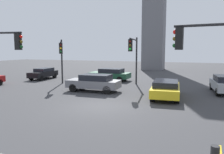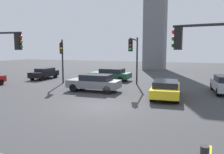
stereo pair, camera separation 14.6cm
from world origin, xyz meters
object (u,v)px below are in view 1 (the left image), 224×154
(car_3, at_px, (94,82))
(car_4, at_px, (110,74))
(traffic_light_3, at_px, (206,53))
(traffic_light_1, at_px, (134,51))
(car_6, at_px, (166,88))
(traffic_light_0, at_px, (61,53))
(car_7, at_px, (43,73))
(traffic_light_2, at_px, (0,52))

(car_3, height_order, car_4, car_3)
(traffic_light_3, bearing_deg, traffic_light_1, -52.93)
(car_3, height_order, car_6, car_3)
(traffic_light_1, height_order, traffic_light_3, traffic_light_3)
(car_6, bearing_deg, traffic_light_3, -162.98)
(traffic_light_3, xyz_separation_m, car_3, (-8.38, 6.54, -2.63))
(traffic_light_0, distance_m, traffic_light_3, 15.35)
(traffic_light_1, height_order, car_7, traffic_light_1)
(traffic_light_3, bearing_deg, car_7, -28.00)
(car_3, bearing_deg, traffic_light_3, 140.24)
(traffic_light_0, height_order, traffic_light_2, traffic_light_2)
(traffic_light_2, distance_m, car_7, 12.92)
(traffic_light_0, height_order, car_4, traffic_light_0)
(traffic_light_3, distance_m, car_3, 10.95)
(traffic_light_2, distance_m, car_4, 13.33)
(traffic_light_1, relative_size, car_3, 1.05)
(traffic_light_0, xyz_separation_m, car_7, (-4.66, 3.20, -2.45))
(car_6, bearing_deg, traffic_light_1, 40.25)
(traffic_light_1, bearing_deg, car_6, 37.46)
(traffic_light_1, bearing_deg, car_4, -141.82)
(traffic_light_0, distance_m, traffic_light_1, 7.10)
(traffic_light_2, height_order, car_3, traffic_light_2)
(traffic_light_0, relative_size, traffic_light_1, 0.96)
(traffic_light_1, relative_size, car_6, 1.00)
(car_4, bearing_deg, traffic_light_0, 55.26)
(traffic_light_2, xyz_separation_m, car_7, (-5.52, 11.37, -2.72))
(traffic_light_0, bearing_deg, car_4, 113.11)
(traffic_light_1, xyz_separation_m, car_4, (-3.70, 3.66, -2.66))
(traffic_light_3, xyz_separation_m, car_6, (-2.39, 6.07, -2.70))
(traffic_light_2, bearing_deg, car_7, 107.92)
(car_4, xyz_separation_m, car_7, (-7.98, -1.47, -0.05))
(car_3, height_order, car_7, car_3)
(traffic_light_1, distance_m, traffic_light_3, 11.10)
(traffic_light_1, xyz_separation_m, traffic_light_3, (5.76, -9.49, 0.01))
(traffic_light_1, bearing_deg, car_3, -48.79)
(car_4, height_order, car_7, car_4)
(traffic_light_1, distance_m, car_7, 12.19)
(traffic_light_2, bearing_deg, car_3, 52.38)
(car_3, bearing_deg, car_7, -31.33)
(traffic_light_1, xyz_separation_m, car_6, (3.38, -3.42, -2.69))
(traffic_light_1, bearing_deg, car_7, -107.82)
(car_3, bearing_deg, traffic_light_2, 58.59)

